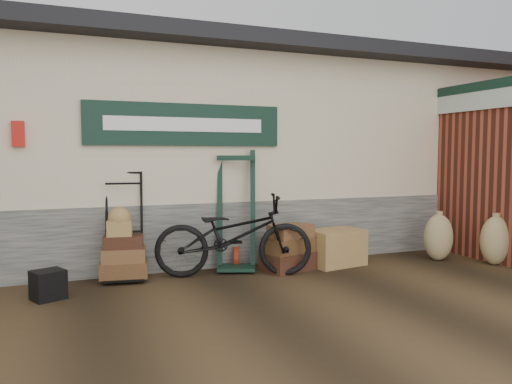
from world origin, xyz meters
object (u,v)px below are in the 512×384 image
(green_barrow, at_px, (236,210))
(bicycle, at_px, (234,231))
(porter_trolley, at_px, (124,225))
(wicker_hamper, at_px, (335,247))
(suitcase_stack, at_px, (289,247))
(black_trunk, at_px, (48,285))

(green_barrow, xyz_separation_m, bicycle, (-0.16, -0.36, -0.22))
(porter_trolley, xyz_separation_m, wicker_hamper, (2.86, -0.30, -0.43))
(suitcase_stack, relative_size, black_trunk, 2.21)
(wicker_hamper, bearing_deg, green_barrow, 168.67)
(suitcase_stack, bearing_deg, wicker_hamper, 2.58)
(wicker_hamper, relative_size, black_trunk, 2.43)
(black_trunk, relative_size, bicycle, 0.16)
(porter_trolley, bearing_deg, suitcase_stack, 1.00)
(suitcase_stack, height_order, black_trunk, suitcase_stack)
(green_barrow, bearing_deg, wicker_hamper, 9.08)
(suitcase_stack, xyz_separation_m, black_trunk, (-3.00, -0.29, -0.15))
(black_trunk, bearing_deg, wicker_hamper, 4.94)
(wicker_hamper, relative_size, bicycle, 0.38)
(suitcase_stack, bearing_deg, black_trunk, -174.48)
(green_barrow, height_order, wicker_hamper, green_barrow)
(suitcase_stack, relative_size, bicycle, 0.35)
(bicycle, bearing_deg, wicker_hamper, -70.39)
(suitcase_stack, distance_m, bicycle, 0.85)
(porter_trolley, bearing_deg, wicker_hamper, 3.93)
(porter_trolley, xyz_separation_m, green_barrow, (1.48, -0.02, 0.12))
(suitcase_stack, bearing_deg, green_barrow, 154.25)
(suitcase_stack, distance_m, wicker_hamper, 0.74)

